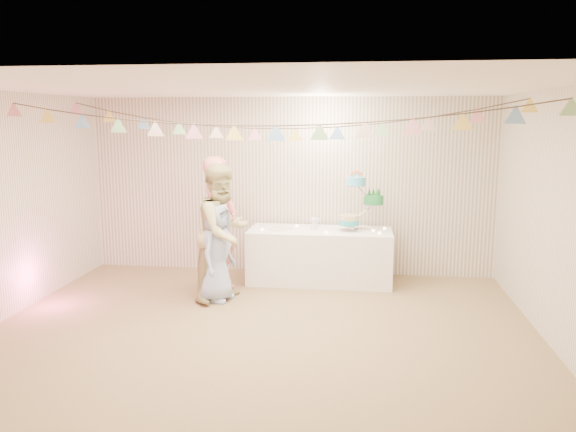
# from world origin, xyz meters

# --- Properties ---
(floor) EXTENTS (6.00, 6.00, 0.00)m
(floor) POSITION_xyz_m (0.00, 0.00, 0.00)
(floor) COLOR olive
(floor) RESTS_ON ground
(ceiling) EXTENTS (6.00, 6.00, 0.00)m
(ceiling) POSITION_xyz_m (0.00, 0.00, 2.60)
(ceiling) COLOR white
(ceiling) RESTS_ON ground
(back_wall) EXTENTS (6.00, 6.00, 0.00)m
(back_wall) POSITION_xyz_m (0.00, 2.50, 1.30)
(back_wall) COLOR silver
(back_wall) RESTS_ON ground
(front_wall) EXTENTS (6.00, 6.00, 0.00)m
(front_wall) POSITION_xyz_m (0.00, -2.50, 1.30)
(front_wall) COLOR silver
(front_wall) RESTS_ON ground
(right_wall) EXTENTS (5.00, 5.00, 0.00)m
(right_wall) POSITION_xyz_m (3.00, 0.00, 1.30)
(right_wall) COLOR silver
(right_wall) RESTS_ON ground
(table) EXTENTS (2.00, 0.80, 0.75)m
(table) POSITION_xyz_m (0.50, 2.01, 0.38)
(table) COLOR white
(table) RESTS_ON floor
(cake_stand) EXTENTS (0.69, 0.41, 0.77)m
(cake_stand) POSITION_xyz_m (1.05, 2.06, 1.14)
(cake_stand) COLOR silver
(cake_stand) RESTS_ON table
(cake_bottom) EXTENTS (0.31, 0.31, 0.15)m
(cake_bottom) POSITION_xyz_m (0.90, 2.00, 0.84)
(cake_bottom) COLOR #28AFBA
(cake_bottom) RESTS_ON cake_stand
(cake_middle) EXTENTS (0.27, 0.27, 0.22)m
(cake_middle) POSITION_xyz_m (1.23, 2.15, 1.11)
(cake_middle) COLOR #1B7E39
(cake_middle) RESTS_ON cake_stand
(cake_top_tier) EXTENTS (0.25, 0.25, 0.19)m
(cake_top_tier) POSITION_xyz_m (0.99, 2.03, 1.38)
(cake_top_tier) COLOR #4BC5EC
(cake_top_tier) RESTS_ON cake_stand
(platter) EXTENTS (0.34, 0.34, 0.02)m
(platter) POSITION_xyz_m (-0.04, 1.96, 0.76)
(platter) COLOR white
(platter) RESTS_ON table
(posy) EXTENTS (0.15, 0.15, 0.17)m
(posy) POSITION_xyz_m (0.42, 2.06, 0.83)
(posy) COLOR white
(posy) RESTS_ON table
(person_adult_a) EXTENTS (0.55, 0.73, 1.81)m
(person_adult_a) POSITION_xyz_m (-0.79, 1.42, 0.90)
(person_adult_a) COLOR #D56F72
(person_adult_a) RESTS_ON floor
(person_adult_b) EXTENTS (0.98, 1.05, 1.74)m
(person_adult_b) POSITION_xyz_m (-0.67, 1.08, 0.87)
(person_adult_b) COLOR tan
(person_adult_b) RESTS_ON floor
(person_child) EXTENTS (0.54, 0.70, 1.26)m
(person_child) POSITION_xyz_m (-0.73, 1.01, 0.63)
(person_child) COLOR #9BADDC
(person_child) RESTS_ON floor
(bunting_back) EXTENTS (5.60, 1.10, 0.40)m
(bunting_back) POSITION_xyz_m (0.00, 1.10, 2.35)
(bunting_back) COLOR pink
(bunting_back) RESTS_ON ceiling
(bunting_front) EXTENTS (5.60, 0.90, 0.36)m
(bunting_front) POSITION_xyz_m (0.00, -0.20, 2.32)
(bunting_front) COLOR #72A5E5
(bunting_front) RESTS_ON ceiling
(tealight_0) EXTENTS (0.04, 0.04, 0.03)m
(tealight_0) POSITION_xyz_m (-0.30, 1.86, 0.77)
(tealight_0) COLOR #FFD88C
(tealight_0) RESTS_ON table
(tealight_1) EXTENTS (0.04, 0.04, 0.03)m
(tealight_1) POSITION_xyz_m (0.15, 2.19, 0.77)
(tealight_1) COLOR #FFD88C
(tealight_1) RESTS_ON table
(tealight_2) EXTENTS (0.04, 0.04, 0.03)m
(tealight_2) POSITION_xyz_m (0.60, 1.79, 0.77)
(tealight_2) COLOR #FFD88C
(tealight_2) RESTS_ON table
(tealight_3) EXTENTS (0.04, 0.04, 0.03)m
(tealight_3) POSITION_xyz_m (0.85, 2.23, 0.77)
(tealight_3) COLOR #FFD88C
(tealight_3) RESTS_ON table
(tealight_4) EXTENTS (0.04, 0.04, 0.03)m
(tealight_4) POSITION_xyz_m (1.32, 1.83, 0.77)
(tealight_4) COLOR #FFD88C
(tealight_4) RESTS_ON table
(tealight_5) EXTENTS (0.04, 0.04, 0.03)m
(tealight_5) POSITION_xyz_m (1.40, 2.16, 0.77)
(tealight_5) COLOR #FFD88C
(tealight_5) RESTS_ON table
(tealight_6) EXTENTS (0.04, 0.04, 0.03)m
(tealight_6) POSITION_xyz_m (1.24, 1.98, 0.77)
(tealight_6) COLOR #FFD88C
(tealight_6) RESTS_ON table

